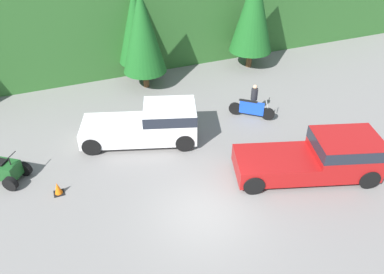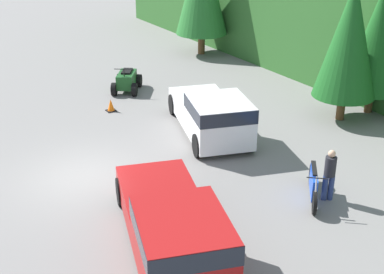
{
  "view_description": "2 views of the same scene",
  "coord_description": "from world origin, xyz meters",
  "px_view_note": "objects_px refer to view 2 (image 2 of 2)",
  "views": [
    {
      "loc": [
        -4.25,
        -9.18,
        10.56
      ],
      "look_at": [
        0.98,
        3.68,
        0.95
      ],
      "focal_mm": 35.0,
      "sensor_mm": 36.0,
      "label": 1
    },
    {
      "loc": [
        15.4,
        -5.37,
        8.69
      ],
      "look_at": [
        0.98,
        3.68,
        0.95
      ],
      "focal_mm": 50.0,
      "sensor_mm": 36.0,
      "label": 2
    }
  ],
  "objects_px": {
    "pickup_truck_second": "(213,114)",
    "rider_person": "(330,173)",
    "pickup_truck_red": "(174,228)",
    "dirt_bike": "(313,184)",
    "traffic_cone": "(111,106)",
    "quad_atv": "(127,81)"
  },
  "relations": [
    {
      "from": "pickup_truck_second",
      "to": "rider_person",
      "type": "distance_m",
      "value": 5.82
    },
    {
      "from": "pickup_truck_red",
      "to": "dirt_bike",
      "type": "height_order",
      "value": "pickup_truck_red"
    },
    {
      "from": "traffic_cone",
      "to": "dirt_bike",
      "type": "bearing_deg",
      "value": 12.53
    },
    {
      "from": "rider_person",
      "to": "quad_atv",
      "type": "bearing_deg",
      "value": -145.69
    },
    {
      "from": "rider_person",
      "to": "traffic_cone",
      "type": "relative_size",
      "value": 3.09
    },
    {
      "from": "pickup_truck_red",
      "to": "pickup_truck_second",
      "type": "bearing_deg",
      "value": 156.56
    },
    {
      "from": "pickup_truck_red",
      "to": "quad_atv",
      "type": "distance_m",
      "value": 13.44
    },
    {
      "from": "quad_atv",
      "to": "traffic_cone",
      "type": "xyz_separation_m",
      "value": [
        2.03,
        -1.76,
        -0.25
      ]
    },
    {
      "from": "pickup_truck_red",
      "to": "dirt_bike",
      "type": "bearing_deg",
      "value": 111.88
    },
    {
      "from": "pickup_truck_second",
      "to": "quad_atv",
      "type": "distance_m",
      "value": 6.73
    },
    {
      "from": "dirt_bike",
      "to": "traffic_cone",
      "type": "xyz_separation_m",
      "value": [
        -10.19,
        -2.27,
        -0.24
      ]
    },
    {
      "from": "rider_person",
      "to": "traffic_cone",
      "type": "height_order",
      "value": "rider_person"
    },
    {
      "from": "dirt_bike",
      "to": "traffic_cone",
      "type": "height_order",
      "value": "dirt_bike"
    },
    {
      "from": "pickup_truck_second",
      "to": "rider_person",
      "type": "bearing_deg",
      "value": 21.97
    },
    {
      "from": "rider_person",
      "to": "dirt_bike",
      "type": "bearing_deg",
      "value": -99.88
    },
    {
      "from": "traffic_cone",
      "to": "rider_person",
      "type": "bearing_deg",
      "value": 13.98
    },
    {
      "from": "quad_atv",
      "to": "rider_person",
      "type": "distance_m",
      "value": 12.54
    },
    {
      "from": "quad_atv",
      "to": "rider_person",
      "type": "bearing_deg",
      "value": 40.06
    },
    {
      "from": "pickup_truck_second",
      "to": "dirt_bike",
      "type": "relative_size",
      "value": 3.01
    },
    {
      "from": "pickup_truck_red",
      "to": "traffic_cone",
      "type": "relative_size",
      "value": 11.44
    },
    {
      "from": "pickup_truck_second",
      "to": "rider_person",
      "type": "relative_size",
      "value": 3.42
    },
    {
      "from": "traffic_cone",
      "to": "quad_atv",
      "type": "bearing_deg",
      "value": 139.02
    }
  ]
}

